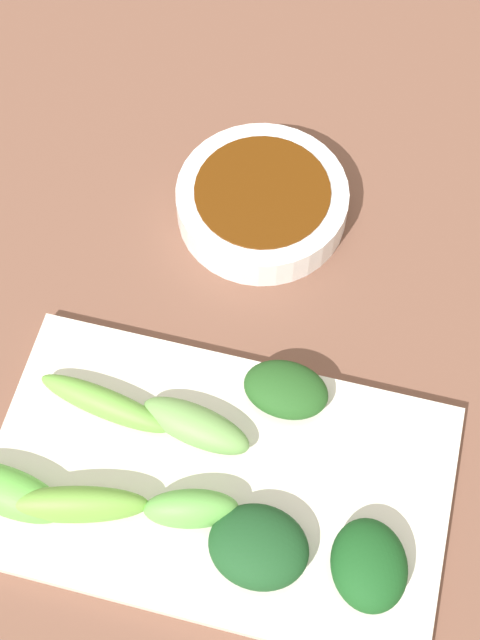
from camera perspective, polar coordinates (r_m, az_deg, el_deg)
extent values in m
cube|color=brown|center=(0.67, -1.75, -4.53)|extent=(2.10, 2.10, 0.02)
cylinder|color=white|center=(0.72, 1.21, 7.49)|extent=(0.14, 0.14, 0.03)
cylinder|color=#532807|center=(0.71, 1.22, 7.83)|extent=(0.11, 0.11, 0.02)
cube|color=silver|center=(0.63, -1.40, -10.25)|extent=(0.19, 0.31, 0.01)
ellipsoid|color=#1A4721|center=(0.59, 1.19, -14.19)|extent=(0.06, 0.07, 0.03)
ellipsoid|color=#24541F|center=(0.63, 3.01, -4.13)|extent=(0.05, 0.06, 0.02)
ellipsoid|color=#60AA49|center=(0.60, -3.11, -11.87)|extent=(0.04, 0.07, 0.03)
ellipsoid|color=#6AAB41|center=(0.63, -8.58, -5.25)|extent=(0.04, 0.10, 0.02)
ellipsoid|color=#61BB45|center=(0.62, -14.55, -10.49)|extent=(0.04, 0.09, 0.03)
ellipsoid|color=#184D1D|center=(0.60, 8.19, -15.15)|extent=(0.07, 0.07, 0.03)
ellipsoid|color=#6FA252|center=(0.62, -2.59, -6.75)|extent=(0.04, 0.08, 0.02)
ellipsoid|color=#6BA63D|center=(0.61, -10.43, -11.44)|extent=(0.05, 0.10, 0.03)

